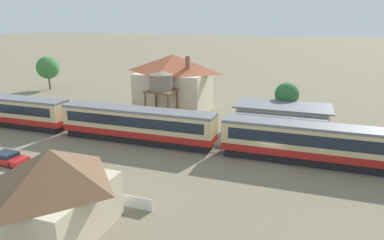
% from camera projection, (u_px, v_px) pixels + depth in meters
% --- Properties ---
extents(ground_plane, '(600.00, 600.00, 0.00)m').
position_uv_depth(ground_plane, '(269.00, 161.00, 36.63)').
color(ground_plane, '#7A7056').
extents(passenger_train, '(82.32, 3.11, 4.21)m').
position_uv_depth(passenger_train, '(222.00, 132.00, 38.52)').
color(passenger_train, '#AD1E19').
rests_on(passenger_train, ground_plane).
extents(railway_track, '(134.10, 3.60, 0.04)m').
position_uv_depth(railway_track, '(301.00, 162.00, 36.41)').
color(railway_track, '#665B51').
rests_on(railway_track, ground_plane).
extents(station_building, '(12.29, 7.33, 3.80)m').
position_uv_depth(station_building, '(282.00, 119.00, 45.23)').
color(station_building, beige).
rests_on(station_building, ground_plane).
extents(station_house_terracotta_roof, '(11.64, 9.23, 9.29)m').
position_uv_depth(station_house_terracotta_roof, '(174.00, 83.00, 54.94)').
color(station_house_terracotta_roof, beige).
rests_on(station_house_terracotta_roof, ground_plane).
extents(water_tower, '(4.00, 4.00, 7.54)m').
position_uv_depth(water_tower, '(161.00, 83.00, 48.86)').
color(water_tower, brown).
rests_on(water_tower, ground_plane).
extents(cottage_brown_roof_2, '(6.86, 7.81, 6.30)m').
position_uv_depth(cottage_brown_roof_2, '(54.00, 190.00, 23.50)').
color(cottage_brown_roof_2, beige).
rests_on(cottage_brown_roof_2, ground_plane).
extents(parked_car_red, '(4.48, 2.19, 1.21)m').
position_uv_depth(parked_car_red, '(7.00, 158.00, 35.87)').
color(parked_car_red, red).
rests_on(parked_car_red, ground_plane).
extents(yard_tree_0, '(4.72, 4.72, 7.04)m').
position_uv_depth(yard_tree_0, '(48.00, 68.00, 72.82)').
color(yard_tree_0, brown).
rests_on(yard_tree_0, ground_plane).
extents(yard_tree_1, '(3.38, 3.38, 6.12)m').
position_uv_depth(yard_tree_1, '(287.00, 95.00, 48.02)').
color(yard_tree_1, brown).
rests_on(yard_tree_1, ground_plane).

